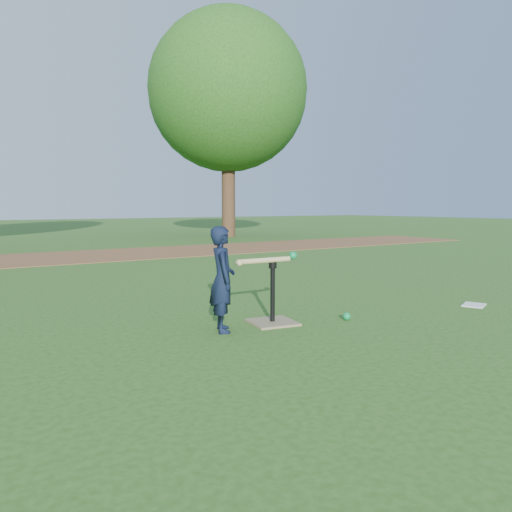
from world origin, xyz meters
TOP-DOWN VIEW (x-y plane):
  - ground at (0.00, 0.00)m, footprint 80.00×80.00m
  - dirt_strip at (0.00, 7.50)m, footprint 24.00×3.00m
  - child at (-0.67, -0.22)m, footprint 0.35×0.42m
  - wiffle_ball_ground at (0.62, -0.53)m, footprint 0.08×0.08m
  - clipboard at (2.39, -0.80)m, footprint 0.37×0.33m
  - batting_tee at (-0.10, -0.22)m, footprint 0.50×0.50m
  - swing_action at (-0.18, -0.25)m, footprint 0.71×0.10m
  - tree_right at (6.50, 12.00)m, footprint 5.80×5.80m

SIDE VIEW (x-z plane):
  - ground at x=0.00m, z-range 0.00..0.00m
  - dirt_strip at x=0.00m, z-range 0.00..0.01m
  - clipboard at x=2.39m, z-range 0.00..0.01m
  - wiffle_ball_ground at x=0.62m, z-range 0.00..0.08m
  - batting_tee at x=-0.10m, z-range -0.20..0.42m
  - child at x=-0.67m, z-range 0.00..0.98m
  - swing_action at x=-0.18m, z-range 0.60..0.70m
  - tree_right at x=6.50m, z-range 1.19..9.39m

